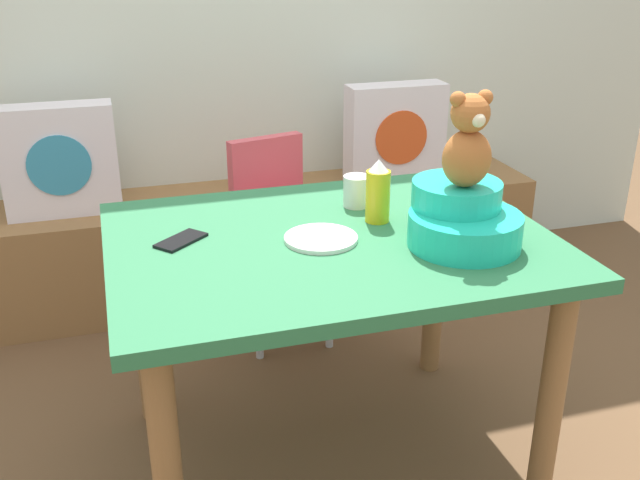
{
  "coord_description": "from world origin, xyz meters",
  "views": [
    {
      "loc": [
        -0.56,
        -1.75,
        1.51
      ],
      "look_at": [
        0.0,
        0.1,
        0.69
      ],
      "focal_mm": 40.9,
      "sensor_mm": 36.0,
      "label": 1
    }
  ],
  "objects_px": {
    "highchair": "(282,213)",
    "teddy_bear": "(468,142)",
    "dinner_plate_near": "(321,238)",
    "coffee_mug": "(357,191)",
    "pillow_floral_left": "(60,160)",
    "book_stack": "(269,185)",
    "ketchup_bottle": "(378,192)",
    "cell_phone": "(181,240)",
    "pillow_floral_right": "(395,134)",
    "dining_table": "(330,272)",
    "infant_seat_teal": "(462,218)"
  },
  "relations": [
    {
      "from": "dinner_plate_near",
      "to": "coffee_mug",
      "type": "bearing_deg",
      "value": 50.94
    },
    {
      "from": "infant_seat_teal",
      "to": "coffee_mug",
      "type": "distance_m",
      "value": 0.39
    },
    {
      "from": "highchair",
      "to": "coffee_mug",
      "type": "xyz_separation_m",
      "value": [
        0.1,
        -0.56,
        0.27
      ]
    },
    {
      "from": "book_stack",
      "to": "cell_phone",
      "type": "distance_m",
      "value": 1.25
    },
    {
      "from": "pillow_floral_left",
      "to": "ketchup_bottle",
      "type": "xyz_separation_m",
      "value": [
        0.91,
        -1.11,
        0.15
      ]
    },
    {
      "from": "pillow_floral_left",
      "to": "dining_table",
      "type": "distance_m",
      "value": 1.4
    },
    {
      "from": "infant_seat_teal",
      "to": "dinner_plate_near",
      "type": "bearing_deg",
      "value": 160.89
    },
    {
      "from": "pillow_floral_right",
      "to": "cell_phone",
      "type": "distance_m",
      "value": 1.54
    },
    {
      "from": "pillow_floral_left",
      "to": "ketchup_bottle",
      "type": "bearing_deg",
      "value": -50.7
    },
    {
      "from": "ketchup_bottle",
      "to": "book_stack",
      "type": "bearing_deg",
      "value": 93.24
    },
    {
      "from": "teddy_bear",
      "to": "highchair",
      "type": "bearing_deg",
      "value": 106.54
    },
    {
      "from": "highchair",
      "to": "infant_seat_teal",
      "type": "distance_m",
      "value": 0.99
    },
    {
      "from": "pillow_floral_left",
      "to": "dinner_plate_near",
      "type": "height_order",
      "value": "pillow_floral_left"
    },
    {
      "from": "dinner_plate_near",
      "to": "pillow_floral_right",
      "type": "bearing_deg",
      "value": 59.42
    },
    {
      "from": "dining_table",
      "to": "highchair",
      "type": "bearing_deg",
      "value": 86.21
    },
    {
      "from": "infant_seat_teal",
      "to": "teddy_bear",
      "type": "height_order",
      "value": "teddy_bear"
    },
    {
      "from": "ketchup_bottle",
      "to": "teddy_bear",
      "type": "bearing_deg",
      "value": -54.06
    },
    {
      "from": "ketchup_bottle",
      "to": "cell_phone",
      "type": "height_order",
      "value": "ketchup_bottle"
    },
    {
      "from": "pillow_floral_left",
      "to": "cell_phone",
      "type": "height_order",
      "value": "pillow_floral_left"
    },
    {
      "from": "highchair",
      "to": "teddy_bear",
      "type": "xyz_separation_m",
      "value": [
        0.27,
        -0.91,
        0.5
      ]
    },
    {
      "from": "cell_phone",
      "to": "dining_table",
      "type": "bearing_deg",
      "value": -142.81
    },
    {
      "from": "pillow_floral_left",
      "to": "cell_phone",
      "type": "bearing_deg",
      "value": -72.5
    },
    {
      "from": "dining_table",
      "to": "dinner_plate_near",
      "type": "distance_m",
      "value": 0.12
    },
    {
      "from": "book_stack",
      "to": "dinner_plate_near",
      "type": "distance_m",
      "value": 1.26
    },
    {
      "from": "pillow_floral_left",
      "to": "cell_phone",
      "type": "relative_size",
      "value": 3.06
    },
    {
      "from": "infant_seat_teal",
      "to": "cell_phone",
      "type": "xyz_separation_m",
      "value": [
        -0.72,
        0.22,
        -0.07
      ]
    },
    {
      "from": "pillow_floral_right",
      "to": "dining_table",
      "type": "bearing_deg",
      "value": -119.75
    },
    {
      "from": "dining_table",
      "to": "highchair",
      "type": "height_order",
      "value": "highchair"
    },
    {
      "from": "pillow_floral_right",
      "to": "book_stack",
      "type": "height_order",
      "value": "pillow_floral_right"
    },
    {
      "from": "book_stack",
      "to": "teddy_bear",
      "type": "distance_m",
      "value": 1.46
    },
    {
      "from": "pillow_floral_left",
      "to": "book_stack",
      "type": "height_order",
      "value": "pillow_floral_left"
    },
    {
      "from": "teddy_bear",
      "to": "ketchup_bottle",
      "type": "relative_size",
      "value": 1.35
    },
    {
      "from": "highchair",
      "to": "dinner_plate_near",
      "type": "bearing_deg",
      "value": -96.08
    },
    {
      "from": "pillow_floral_right",
      "to": "coffee_mug",
      "type": "distance_m",
      "value": 1.11
    },
    {
      "from": "coffee_mug",
      "to": "cell_phone",
      "type": "relative_size",
      "value": 0.83
    },
    {
      "from": "highchair",
      "to": "teddy_bear",
      "type": "relative_size",
      "value": 3.16
    },
    {
      "from": "infant_seat_teal",
      "to": "highchair",
      "type": "bearing_deg",
      "value": 106.55
    },
    {
      "from": "pillow_floral_left",
      "to": "dining_table",
      "type": "bearing_deg",
      "value": -57.9
    },
    {
      "from": "pillow_floral_right",
      "to": "infant_seat_teal",
      "type": "distance_m",
      "value": 1.38
    },
    {
      "from": "pillow_floral_right",
      "to": "highchair",
      "type": "xyz_separation_m",
      "value": [
        -0.63,
        -0.42,
        -0.16
      ]
    },
    {
      "from": "infant_seat_teal",
      "to": "book_stack",
      "type": "bearing_deg",
      "value": 99.29
    },
    {
      "from": "pillow_floral_right",
      "to": "teddy_bear",
      "type": "relative_size",
      "value": 1.76
    },
    {
      "from": "pillow_floral_left",
      "to": "coffee_mug",
      "type": "height_order",
      "value": "pillow_floral_left"
    },
    {
      "from": "teddy_bear",
      "to": "dinner_plate_near",
      "type": "distance_m",
      "value": 0.46
    },
    {
      "from": "ketchup_bottle",
      "to": "cell_phone",
      "type": "xyz_separation_m",
      "value": [
        -0.56,
        0.01,
        -0.08
      ]
    },
    {
      "from": "coffee_mug",
      "to": "infant_seat_teal",
      "type": "bearing_deg",
      "value": -64.16
    },
    {
      "from": "ketchup_bottle",
      "to": "pillow_floral_right",
      "type": "bearing_deg",
      "value": 65.2
    },
    {
      "from": "infant_seat_teal",
      "to": "cell_phone",
      "type": "height_order",
      "value": "infant_seat_teal"
    },
    {
      "from": "book_stack",
      "to": "dining_table",
      "type": "bearing_deg",
      "value": -94.78
    },
    {
      "from": "pillow_floral_left",
      "to": "pillow_floral_right",
      "type": "bearing_deg",
      "value": 0.0
    }
  ]
}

